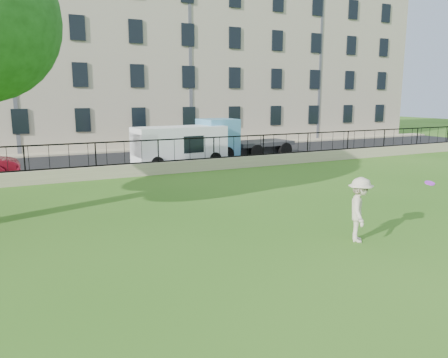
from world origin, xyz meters
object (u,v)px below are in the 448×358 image
white_van (180,146)px  blue_truck (245,138)px  man (360,210)px  frisbee (430,183)px

white_van → blue_truck: 4.76m
man → white_van: white_van is taller
frisbee → white_van: (-2.00, 14.68, -0.34)m
frisbee → white_van: size_ratio=0.05×
man → frisbee: man is taller
white_van → blue_truck: size_ratio=0.87×
man → blue_truck: blue_truck is taller
man → blue_truck: 16.20m
white_van → man: bearing=-95.3°
man → white_van: size_ratio=0.34×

